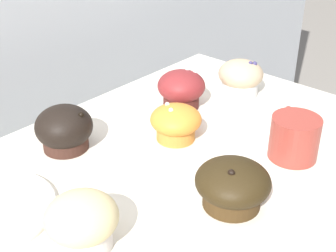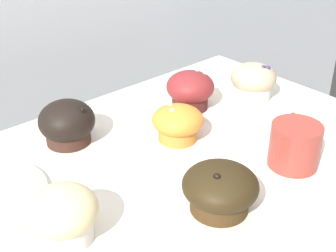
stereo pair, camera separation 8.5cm
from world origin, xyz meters
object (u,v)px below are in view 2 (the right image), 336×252
muffin_front_left (63,215)px  coffee_cup (295,144)px  muffin_back_right (67,123)px  muffin_front_right (220,189)px  muffin_front_center (253,81)px  muffin_back_left (178,123)px  muffin_back_center (190,90)px

muffin_front_left → coffee_cup: muffin_front_left is taller
muffin_back_right → muffin_front_right: size_ratio=0.91×
muffin_front_center → coffee_cup: bearing=-125.2°
muffin_front_left → muffin_front_right: size_ratio=0.87×
muffin_front_center → muffin_front_right: (-0.34, -0.22, -0.00)m
muffin_front_center → muffin_front_left: size_ratio=1.00×
muffin_back_left → muffin_front_right: bearing=-115.5°
muffin_back_left → muffin_front_right: muffin_front_right is taller
muffin_front_center → muffin_back_center: size_ratio=0.99×
muffin_back_left → muffin_front_center: bearing=5.1°
muffin_front_right → muffin_front_center: bearing=32.5°
muffin_back_right → muffin_front_left: 0.27m
muffin_front_right → coffee_cup: 0.19m
muffin_back_right → coffee_cup: muffin_back_right is taller
muffin_back_right → muffin_front_right: (0.07, -0.33, -0.00)m
muffin_front_left → muffin_back_right: bearing=57.9°
muffin_front_left → muffin_back_left: bearing=17.5°
muffin_back_left → muffin_front_left: bearing=-162.5°
muffin_front_center → muffin_front_right: 0.40m
muffin_back_right → muffin_back_center: bearing=-10.4°
muffin_front_center → muffin_front_right: bearing=-147.5°
muffin_front_center → muffin_back_right: same height
muffin_back_right → muffin_front_left: muffin_back_right is taller
coffee_cup → muffin_back_center: bearing=86.5°
muffin_back_left → coffee_cup: 0.22m
muffin_back_right → muffin_front_left: size_ratio=1.05×
muffin_front_center → muffin_back_right: 0.42m
muffin_front_center → muffin_back_left: size_ratio=1.03×
muffin_front_left → coffee_cup: (0.40, -0.10, -0.00)m
muffin_back_right → muffin_back_center: (0.27, -0.05, 0.00)m
muffin_back_left → muffin_back_right: (-0.16, 0.13, 0.00)m
muffin_back_center → muffin_front_center: bearing=-22.9°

